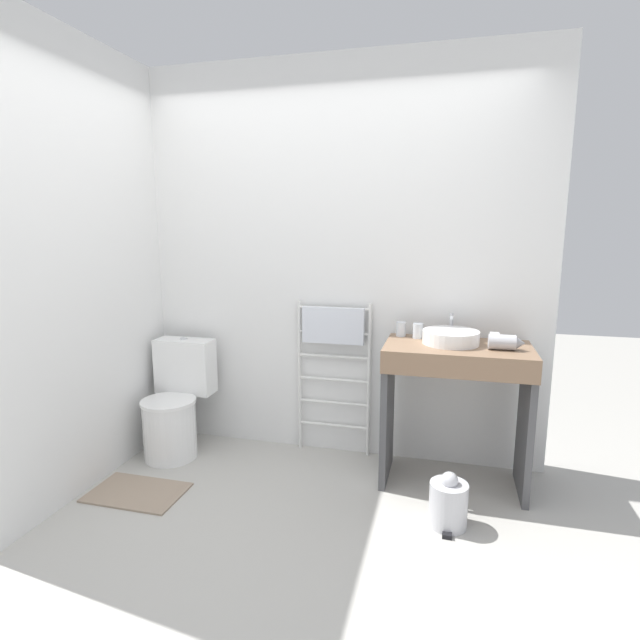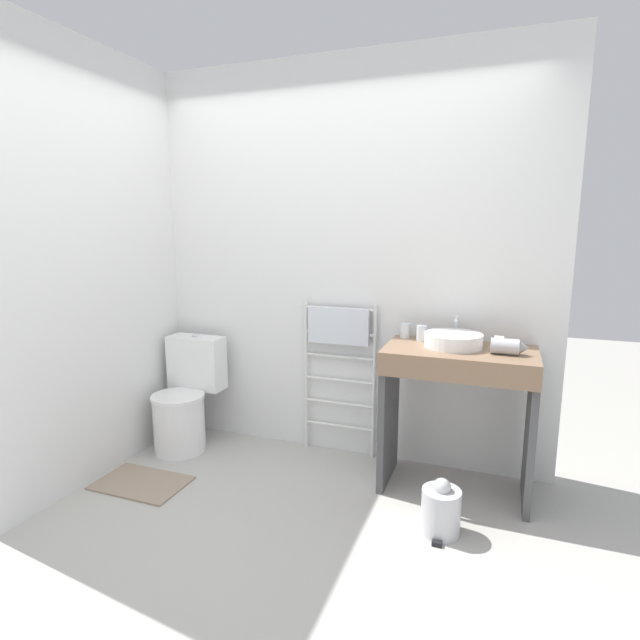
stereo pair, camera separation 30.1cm
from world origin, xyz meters
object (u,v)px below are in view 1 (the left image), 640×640
toilet (175,406)px  cup_near_edge (418,331)px  towel_radiator (333,344)px  cup_near_wall (401,329)px  hair_dryer (504,342)px  sink_basin (451,337)px  trash_bin (448,503)px

toilet → cup_near_edge: (1.65, 0.18, 0.59)m
towel_radiator → cup_near_edge: size_ratio=11.33×
cup_near_wall → hair_dryer: size_ratio=0.46×
sink_basin → cup_near_edge: 0.23m
toilet → hair_dryer: 2.23m
trash_bin → hair_dryer: bearing=58.6°
toilet → cup_near_edge: 1.76m
towel_radiator → sink_basin: bearing=-14.7°
sink_basin → cup_near_wall: cup_near_wall is taller
towel_radiator → trash_bin: size_ratio=3.53×
sink_basin → cup_near_wall: (-0.31, 0.14, 0.00)m
cup_near_wall → cup_near_edge: size_ratio=0.96×
towel_radiator → trash_bin: bearing=-41.6°
toilet → cup_near_wall: bearing=7.9°
sink_basin → hair_dryer: size_ratio=1.68×
cup_near_wall → hair_dryer: 0.64m
towel_radiator → hair_dryer: size_ratio=5.38×
cup_near_wall → cup_near_edge: bearing=-17.5°
towel_radiator → cup_near_edge: bearing=-9.4°
toilet → hair_dryer: (2.15, 0.01, 0.59)m
sink_basin → trash_bin: bearing=-87.1°
toilet → sink_basin: sink_basin is taller
cup_near_wall → trash_bin: cup_near_wall is taller
towel_radiator → trash_bin: towel_radiator is taller
sink_basin → cup_near_wall: 0.34m
toilet → sink_basin: bearing=2.2°
cup_near_edge → sink_basin: bearing=-28.2°
cup_near_wall → hair_dryer: cup_near_wall is taller
hair_dryer → trash_bin: 0.96m
trash_bin → towel_radiator: bearing=138.4°
sink_basin → hair_dryer: bearing=-12.3°
towel_radiator → sink_basin: (0.78, -0.20, 0.14)m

